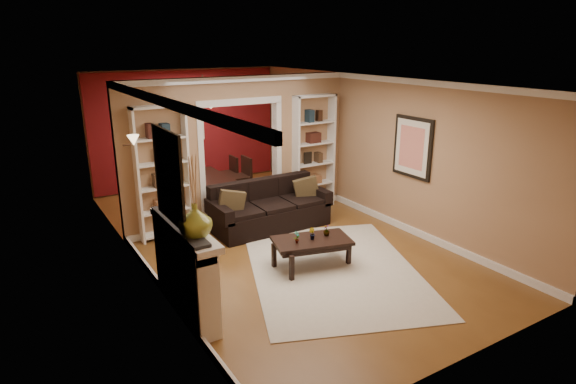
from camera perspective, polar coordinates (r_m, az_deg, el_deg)
floor at (r=8.46m, az=-1.85°, el=-5.46°), size 8.00×8.00×0.00m
ceiling at (r=7.82m, az=-2.04°, el=13.09°), size 8.00×8.00×0.00m
wall_back at (r=11.61m, az=-11.88°, el=7.43°), size 8.00×0.00×8.00m
wall_front at (r=5.13m, az=20.98°, el=-5.98°), size 8.00×0.00×8.00m
wall_left at (r=7.23m, az=-17.62°, el=1.03°), size 0.00×8.00×8.00m
wall_right at (r=9.32m, az=10.20°, el=5.14°), size 0.00×8.00×8.00m
partition_wall at (r=9.07m, az=-5.72°, el=4.98°), size 4.50×0.15×2.70m
red_back_panel at (r=11.58m, az=-11.82°, el=7.26°), size 4.44×0.04×2.64m
dining_window at (r=11.51m, az=-11.82°, el=8.36°), size 0.78×0.03×0.98m
area_rug at (r=7.37m, az=5.41°, el=-9.10°), size 3.47×4.02×0.01m
sofa at (r=8.77m, az=-2.13°, el=-1.63°), size 2.19×0.95×0.86m
pillow_left at (r=8.35m, az=-6.72°, el=-1.21°), size 0.45×0.21×0.44m
pillow_right at (r=9.08m, az=2.19°, el=0.43°), size 0.46×0.28×0.44m
coffee_table at (r=7.38m, az=2.82°, el=-7.17°), size 1.28×0.90×0.44m
plant_left at (r=7.12m, az=1.06°, el=-5.37°), size 0.12×0.10×0.19m
plant_center at (r=7.26m, az=2.86°, el=-4.97°), size 0.10×0.11×0.17m
plant_right at (r=7.41m, az=4.58°, el=-4.54°), size 0.14×0.14×0.17m
bookshelf_left at (r=8.41m, az=-14.68°, el=2.12°), size 0.90×0.30×2.30m
bookshelf_right at (r=9.73m, az=3.00°, el=4.70°), size 0.90×0.30×2.30m
fireplace at (r=6.19m, az=-11.94°, el=-8.94°), size 0.32×1.70×1.16m
vase at (r=5.52m, az=-10.94°, el=-3.35°), size 0.46×0.46×0.40m
mirror at (r=5.72m, az=-14.01°, el=1.82°), size 0.03×0.95×1.10m
wall_sconce at (r=7.66m, az=-18.27°, el=5.57°), size 0.18×0.18×0.22m
framed_art at (r=8.55m, az=14.51°, el=5.13°), size 0.04×0.85×1.05m
dining_table at (r=10.61m, az=-9.45°, el=0.58°), size 1.47×0.82×0.52m
dining_chair_nw at (r=10.12m, az=-11.71°, el=0.43°), size 0.47×0.47×0.79m
dining_chair_ne at (r=10.50m, az=-6.11°, el=1.69°), size 0.60×0.60×0.92m
dining_chair_sw at (r=10.64m, az=-12.86°, el=1.58°), size 0.49×0.49×0.93m
dining_chair_se at (r=11.04m, az=-7.45°, el=2.14°), size 0.52×0.52×0.82m
chandelier at (r=10.31m, az=-9.57°, el=10.11°), size 0.50×0.50×0.30m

